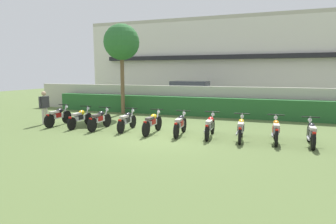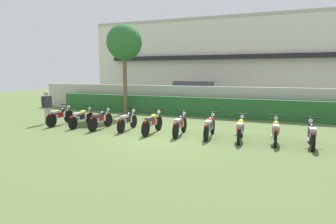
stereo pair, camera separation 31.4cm
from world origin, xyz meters
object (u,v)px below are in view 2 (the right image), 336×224
(motorcycle_in_row_2, at_px, (101,119))
(motorcycle_in_row_3, at_px, (127,120))
(motorcycle_in_row_4, at_px, (152,123))
(motorcycle_in_row_7, at_px, (240,129))
(motorcycle_in_row_0, at_px, (60,116))
(parked_car, at_px, (195,94))
(motorcycle_in_row_6, at_px, (210,126))
(inspector_person, at_px, (47,104))
(motorcycle_in_row_1, at_px, (82,117))
(motorcycle_in_row_8, at_px, (276,131))
(motorcycle_in_row_9, at_px, (311,134))
(motorcycle_in_row_5, at_px, (180,124))
(tree_near_inspector, at_px, (124,43))

(motorcycle_in_row_2, height_order, motorcycle_in_row_3, motorcycle_in_row_2)
(motorcycle_in_row_4, xyz_separation_m, motorcycle_in_row_7, (3.60, -0.01, -0.01))
(motorcycle_in_row_0, bearing_deg, motorcycle_in_row_3, -91.71)
(parked_car, height_order, motorcycle_in_row_2, parked_car)
(motorcycle_in_row_6, bearing_deg, motorcycle_in_row_0, 87.91)
(motorcycle_in_row_4, xyz_separation_m, inspector_person, (-5.85, 0.24, 0.50))
(motorcycle_in_row_0, height_order, motorcycle_in_row_2, motorcycle_in_row_0)
(motorcycle_in_row_1, relative_size, motorcycle_in_row_2, 1.04)
(motorcycle_in_row_0, distance_m, motorcycle_in_row_1, 1.24)
(motorcycle_in_row_0, relative_size, motorcycle_in_row_3, 1.04)
(motorcycle_in_row_7, xyz_separation_m, motorcycle_in_row_8, (1.23, 0.10, 0.00))
(motorcycle_in_row_4, height_order, motorcycle_in_row_6, motorcycle_in_row_4)
(motorcycle_in_row_9, bearing_deg, motorcycle_in_row_6, 88.71)
(motorcycle_in_row_0, bearing_deg, motorcycle_in_row_6, -92.25)
(parked_car, bearing_deg, motorcycle_in_row_6, -70.33)
(motorcycle_in_row_8, bearing_deg, motorcycle_in_row_3, 88.57)
(parked_car, distance_m, motorcycle_in_row_9, 11.97)
(motorcycle_in_row_6, distance_m, motorcycle_in_row_7, 1.20)
(motorcycle_in_row_5, relative_size, motorcycle_in_row_9, 1.01)
(motorcycle_in_row_3, relative_size, motorcycle_in_row_7, 0.95)
(tree_near_inspector, distance_m, motorcycle_in_row_6, 8.72)
(motorcycle_in_row_6, xyz_separation_m, motorcycle_in_row_7, (1.19, -0.12, -0.00))
(motorcycle_in_row_4, relative_size, motorcycle_in_row_7, 1.01)
(motorcycle_in_row_5, xyz_separation_m, motorcycle_in_row_9, (4.78, -0.06, -0.00))
(motorcycle_in_row_4, relative_size, inspector_person, 1.20)
(motorcycle_in_row_5, distance_m, inspector_person, 7.07)
(motorcycle_in_row_1, bearing_deg, motorcycle_in_row_3, -92.96)
(motorcycle_in_row_1, xyz_separation_m, motorcycle_in_row_2, (1.16, -0.16, 0.01))
(motorcycle_in_row_3, distance_m, motorcycle_in_row_7, 4.87)
(tree_near_inspector, xyz_separation_m, inspector_person, (-1.91, -4.46, -3.34))
(motorcycle_in_row_8, xyz_separation_m, inspector_person, (-10.68, 0.14, 0.50))
(motorcycle_in_row_5, height_order, motorcycle_in_row_9, motorcycle_in_row_5)
(motorcycle_in_row_0, bearing_deg, inspector_person, 79.96)
(parked_car, bearing_deg, motorcycle_in_row_7, -64.52)
(motorcycle_in_row_7, height_order, inspector_person, inspector_person)
(parked_car, xyz_separation_m, motorcycle_in_row_9, (6.87, -9.79, -0.49))
(parked_car, relative_size, motorcycle_in_row_9, 2.47)
(parked_car, height_order, motorcycle_in_row_8, parked_car)
(motorcycle_in_row_5, bearing_deg, motorcycle_in_row_6, -89.76)
(motorcycle_in_row_1, distance_m, motorcycle_in_row_8, 8.53)
(parked_car, xyz_separation_m, motorcycle_in_row_0, (-4.05, -9.67, -0.48))
(motorcycle_in_row_0, xyz_separation_m, motorcycle_in_row_5, (6.14, -0.06, -0.01))
(motorcycle_in_row_5, height_order, motorcycle_in_row_7, motorcycle_in_row_5)
(motorcycle_in_row_6, distance_m, motorcycle_in_row_9, 3.58)
(motorcycle_in_row_4, distance_m, motorcycle_in_row_7, 3.60)
(motorcycle_in_row_6, bearing_deg, motorcycle_in_row_9, -94.12)
(motorcycle_in_row_0, height_order, inspector_person, inspector_person)
(motorcycle_in_row_8, relative_size, motorcycle_in_row_9, 1.04)
(inspector_person, bearing_deg, motorcycle_in_row_3, -1.08)
(motorcycle_in_row_4, bearing_deg, motorcycle_in_row_5, -87.19)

